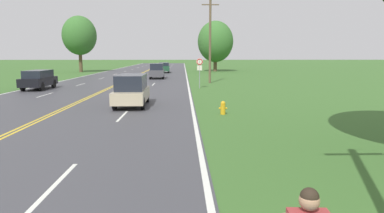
% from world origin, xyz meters
% --- Properties ---
extents(fire_hydrant, '(0.41, 0.25, 0.68)m').
position_xyz_m(fire_hydrant, '(8.66, 16.84, 0.35)').
color(fire_hydrant, gold).
rests_on(fire_hydrant, ground).
extents(traffic_sign, '(0.60, 0.10, 2.67)m').
position_xyz_m(traffic_sign, '(8.15, 30.55, 2.01)').
color(traffic_sign, gray).
rests_on(traffic_sign, ground).
extents(utility_pole_midground, '(1.80, 0.24, 8.69)m').
position_xyz_m(utility_pole_midground, '(9.52, 36.21, 4.50)').
color(utility_pole_midground, brown).
rests_on(utility_pole_midground, ground).
extents(tree_left_verge, '(5.75, 5.75, 9.53)m').
position_xyz_m(tree_left_verge, '(-10.98, 59.83, 6.20)').
color(tree_left_verge, brown).
rests_on(tree_left_verge, ground).
extents(tree_mid_treeline, '(6.33, 6.33, 8.94)m').
position_xyz_m(tree_mid_treeline, '(12.51, 61.75, 5.28)').
color(tree_mid_treeline, brown).
rests_on(tree_mid_treeline, ground).
extents(car_champagne_suv_nearest, '(1.81, 4.59, 1.84)m').
position_xyz_m(car_champagne_suv_nearest, '(3.63, 19.97, 0.96)').
color(car_champagne_suv_nearest, black).
rests_on(car_champagne_suv_nearest, ground).
extents(car_black_suv_approaching, '(1.79, 4.45, 1.66)m').
position_xyz_m(car_black_suv_approaching, '(-5.88, 29.85, 0.89)').
color(car_black_suv_approaching, black).
rests_on(car_black_suv_approaching, ground).
extents(car_dark_grey_van_mid_near, '(1.86, 3.95, 1.90)m').
position_xyz_m(car_dark_grey_van_mid_near, '(3.39, 43.13, 0.99)').
color(car_dark_grey_van_mid_near, black).
rests_on(car_dark_grey_van_mid_near, ground).
extents(car_dark_green_suv_mid_far, '(1.93, 4.18, 1.68)m').
position_xyz_m(car_dark_green_suv_mid_far, '(3.53, 57.22, 0.91)').
color(car_dark_green_suv_mid_far, black).
rests_on(car_dark_green_suv_mid_far, ground).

